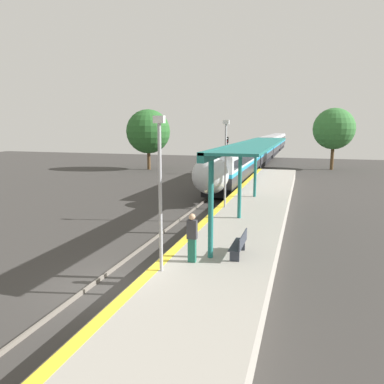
# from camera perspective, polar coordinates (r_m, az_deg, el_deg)

# --- Properties ---
(ground_plane) EXTENTS (120.00, 120.00, 0.00)m
(ground_plane) POSITION_cam_1_polar(r_m,az_deg,el_deg) (14.62, -12.19, -14.06)
(ground_plane) COLOR #383533
(rail_left) EXTENTS (0.08, 90.00, 0.15)m
(rail_left) POSITION_cam_1_polar(r_m,az_deg,el_deg) (14.93, -14.68, -13.33)
(rail_left) COLOR slate
(rail_left) RESTS_ON ground_plane
(rail_right) EXTENTS (0.08, 90.00, 0.15)m
(rail_right) POSITION_cam_1_polar(r_m,az_deg,el_deg) (14.28, -9.59, -14.25)
(rail_right) COLOR slate
(rail_right) RESTS_ON ground_plane
(train) EXTENTS (2.86, 78.61, 3.88)m
(train) POSITION_cam_1_polar(r_m,az_deg,el_deg) (64.82, 10.96, 6.65)
(train) COLOR black
(train) RESTS_ON ground_plane
(platform_right) EXTENTS (4.17, 64.00, 0.97)m
(platform_right) POSITION_cam_1_polar(r_m,az_deg,el_deg) (13.17, 2.19, -14.36)
(platform_right) COLOR #9E998E
(platform_right) RESTS_ON ground_plane
(platform_bench) EXTENTS (0.44, 1.76, 0.89)m
(platform_bench) POSITION_cam_1_polar(r_m,az_deg,el_deg) (14.65, 7.32, -7.83)
(platform_bench) COLOR #2D333D
(platform_bench) RESTS_ON platform_right
(person_waiting) EXTENTS (0.36, 0.24, 1.83)m
(person_waiting) POSITION_cam_1_polar(r_m,az_deg,el_deg) (13.76, 0.01, -6.83)
(person_waiting) COLOR #1E604C
(person_waiting) RESTS_ON platform_right
(railway_signal) EXTENTS (0.28, 0.28, 4.56)m
(railway_signal) POSITION_cam_1_polar(r_m,az_deg,el_deg) (46.02, 5.37, 6.14)
(railway_signal) COLOR #59595E
(railway_signal) RESTS_ON ground_plane
(lamppost_near) EXTENTS (0.36, 0.20, 5.29)m
(lamppost_near) POSITION_cam_1_polar(r_m,az_deg,el_deg) (12.50, -4.89, 1.13)
(lamppost_near) COLOR #9E9EA3
(lamppost_near) RESTS_ON platform_right
(lamppost_mid) EXTENTS (0.36, 0.20, 5.29)m
(lamppost_mid) POSITION_cam_1_polar(r_m,az_deg,el_deg) (22.71, 5.13, 5.17)
(lamppost_mid) COLOR #9E9EA3
(lamppost_mid) RESTS_ON platform_right
(station_canopy) EXTENTS (2.02, 15.90, 4.10)m
(station_canopy) POSITION_cam_1_polar(r_m,az_deg,el_deg) (19.93, 9.04, 6.66)
(station_canopy) COLOR #1E6B66
(station_canopy) RESTS_ON platform_right
(background_tree_left) EXTENTS (5.87, 5.87, 8.06)m
(background_tree_left) POSITION_cam_1_polar(r_m,az_deg,el_deg) (51.06, -6.68, 9.14)
(background_tree_left) COLOR brown
(background_tree_left) RESTS_ON ground_plane
(background_tree_right) EXTENTS (5.48, 5.48, 8.23)m
(background_tree_right) POSITION_cam_1_polar(r_m,az_deg,el_deg) (53.95, 20.82, 8.99)
(background_tree_right) COLOR brown
(background_tree_right) RESTS_ON ground_plane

